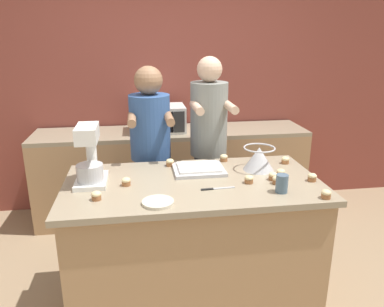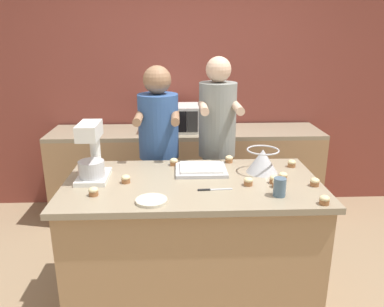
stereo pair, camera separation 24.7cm
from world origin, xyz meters
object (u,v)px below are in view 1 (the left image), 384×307
object	(u,v)px
mixing_bowl	(259,158)
cupcake_10	(281,173)
baking_tray	(199,169)
stand_mixer	(90,158)
cupcake_4	(326,194)
cupcake_6	(249,179)
cupcake_0	(273,176)
knife	(216,189)
cupcake_5	(277,180)
cupcake_7	(285,160)
cupcake_3	(170,162)
microwave_oven	(159,119)
cupcake_2	(126,181)
drinking_glass	(282,184)
cupcake_9	(312,177)
small_plate	(158,202)
person_right	(208,154)
cupcake_1	(96,196)
person_left	(151,161)
cupcake_8	(224,158)

from	to	relation	value
mixing_bowl	cupcake_10	world-z (taller)	mixing_bowl
baking_tray	cupcake_10	bearing A→B (deg)	-18.68
cupcake_10	baking_tray	bearing A→B (deg)	161.32
stand_mixer	mixing_bowl	world-z (taller)	stand_mixer
cupcake_10	cupcake_4	bearing A→B (deg)	-70.67
cupcake_6	baking_tray	bearing A→B (deg)	137.32
cupcake_0	cupcake_4	size ratio (longest dim) A/B	1.00
knife	cupcake_5	distance (m)	0.41
cupcake_7	cupcake_10	xyz separation A→B (m)	(-0.14, -0.25, 0.00)
cupcake_3	cupcake_4	bearing A→B (deg)	-39.36
microwave_oven	cupcake_2	world-z (taller)	microwave_oven
drinking_glass	cupcake_6	size ratio (longest dim) A/B	1.94
drinking_glass	cupcake_10	bearing A→B (deg)	69.97
baking_tray	cupcake_3	distance (m)	0.24
knife	cupcake_9	distance (m)	0.66
mixing_bowl	small_plate	bearing A→B (deg)	-148.27
person_right	cupcake_9	xyz separation A→B (m)	(0.55, -0.80, 0.06)
cupcake_4	cupcake_6	bearing A→B (deg)	142.09
cupcake_1	cupcake_4	world-z (taller)	same
person_right	stand_mixer	size ratio (longest dim) A/B	4.44
mixing_bowl	microwave_oven	bearing A→B (deg)	115.79
cupcake_1	cupcake_3	bearing A→B (deg)	47.72
microwave_oven	cupcake_10	distance (m)	1.64
cupcake_9	stand_mixer	bearing A→B (deg)	172.86
cupcake_0	knife	bearing A→B (deg)	-166.52
cupcake_9	cupcake_10	size ratio (longest dim) A/B	1.00
person_left	small_plate	xyz separation A→B (m)	(-0.00, -1.00, 0.09)
knife	cupcake_2	size ratio (longest dim) A/B	3.74
knife	cupcake_1	xyz separation A→B (m)	(-0.73, -0.05, 0.02)
drinking_glass	cupcake_8	size ratio (longest dim) A/B	1.94
baking_tray	small_plate	world-z (taller)	baking_tray
cupcake_1	cupcake_8	distance (m)	1.07
stand_mixer	cupcake_9	size ratio (longest dim) A/B	6.60
cupcake_3	cupcake_4	size ratio (longest dim) A/B	1.00
microwave_oven	cupcake_4	size ratio (longest dim) A/B	8.90
cupcake_1	cupcake_2	xyz separation A→B (m)	(0.17, 0.20, 0.00)
cupcake_4	cupcake_7	world-z (taller)	same
cupcake_6	cupcake_10	world-z (taller)	same
cupcake_3	cupcake_10	size ratio (longest dim) A/B	1.00
person_right	cupcake_1	xyz separation A→B (m)	(-0.84, -0.89, 0.06)
cupcake_1	cupcake_9	size ratio (longest dim) A/B	1.00
person_right	cupcake_2	distance (m)	0.97
small_plate	drinking_glass	bearing A→B (deg)	4.08
cupcake_2	cupcake_4	bearing A→B (deg)	-17.67
small_plate	cupcake_7	distance (m)	1.14
microwave_oven	cupcake_6	world-z (taller)	microwave_oven
drinking_glass	cupcake_1	bearing A→B (deg)	177.34
cupcake_2	cupcake_7	world-z (taller)	same
cupcake_3	cupcake_1	bearing A→B (deg)	-132.28
stand_mixer	cupcake_9	world-z (taller)	stand_mixer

